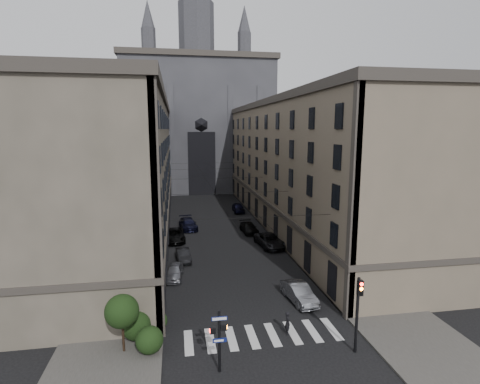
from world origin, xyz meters
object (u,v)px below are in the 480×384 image
car_left_midnear (183,255)px  car_right_far (238,208)px  car_right_midfar (249,228)px  car_left_near (174,272)px  pedestrian_signal_left (219,337)px  traffic_light_right (358,306)px  car_left_midfar (174,235)px  pedestrian (288,323)px  car_left_far (188,224)px  gothic_tower (198,116)px  car_right_midnear (270,241)px  car_right_near (299,293)px

car_left_midnear → car_right_far: car_right_far is taller
car_right_midfar → car_left_near: bearing=-128.5°
pedestrian_signal_left → car_left_near: size_ratio=1.00×
pedestrian_signal_left → traffic_light_right: bearing=2.6°
car_left_midfar → pedestrian: (8.04, -24.42, 0.05)m
car_left_far → pedestrian: 30.83m
car_left_far → car_right_midfar: 9.17m
pedestrian_signal_left → traffic_light_right: size_ratio=0.77×
traffic_light_right → car_left_near: size_ratio=1.30×
pedestrian_signal_left → car_left_midnear: bearing=94.9°
car_right_midfar → pedestrian: (-2.43, -26.69, 0.15)m
traffic_light_right → car_left_far: (-9.80, 33.22, -2.50)m
car_left_near → car_left_midnear: car_left_near is taller
pedestrian_signal_left → car_left_near: (-2.69, 15.11, -1.64)m
gothic_tower → car_right_midfar: gothic_tower is taller
pedestrian_signal_left → car_left_near: bearing=100.1°
gothic_tower → pedestrian: gothic_tower is taller
car_left_near → car_right_far: 30.61m
car_right_midnear → car_right_midfar: 6.88m
car_left_near → car_right_near: size_ratio=0.86×
pedestrian_signal_left → car_left_far: size_ratio=0.74×
car_left_midfar → pedestrian: size_ratio=3.39×
car_left_midnear → car_right_midnear: car_right_midnear is taller
car_left_midnear → car_right_far: (10.21, 23.60, 0.12)m
car_left_far → car_right_far: size_ratio=1.18×
car_left_midnear → car_right_midfar: 13.85m
gothic_tower → car_right_far: gothic_tower is taller
gothic_tower → car_left_midnear: bearing=-95.6°
pedestrian_signal_left → car_left_far: bearing=91.2°
gothic_tower → car_right_midnear: bearing=-83.6°
pedestrian_signal_left → car_right_near: bearing=46.3°
car_left_midfar → traffic_light_right: bearing=-68.7°
car_left_midfar → pedestrian_signal_left: bearing=-86.4°
car_right_midfar → pedestrian: bearing=-98.8°
car_right_far → car_left_midfar: bearing=-125.2°
traffic_light_right → car_right_far: (-0.61, 43.18, -2.50)m
car_left_far → car_right_near: (8.51, -25.45, -0.02)m
pedestrian → pedestrian_signal_left: bearing=124.3°
traffic_light_right → car_left_midfar: size_ratio=0.90×
car_left_midfar → car_left_far: size_ratio=1.07×
car_left_midnear → car_left_far: car_left_far is taller
traffic_light_right → car_right_midnear: (-0.00, 22.94, -2.49)m
car_right_midfar → pedestrian: pedestrian is taller
car_right_midnear → gothic_tower: bearing=89.5°
car_left_far → gothic_tower: bearing=76.3°
car_left_midfar → car_right_midnear: (11.80, -4.47, -0.00)m
car_right_near → pedestrian: bearing=-124.6°
car_left_near → car_right_far: bearing=74.0°
traffic_light_right → car_right_far: traffic_light_right is taller
car_left_midnear → car_left_midfar: size_ratio=0.70×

